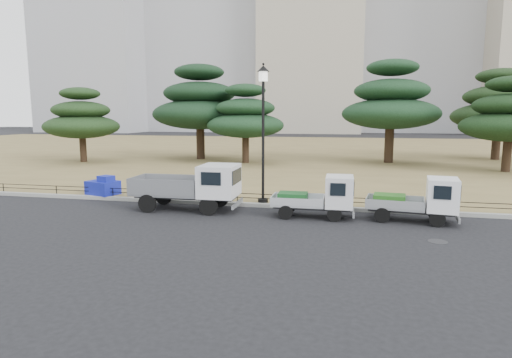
% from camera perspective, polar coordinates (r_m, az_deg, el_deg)
% --- Properties ---
extents(ground, '(220.00, 220.00, 0.00)m').
position_cam_1_polar(ground, '(15.92, -1.54, -5.68)').
color(ground, black).
extents(lawn, '(120.00, 56.00, 0.15)m').
position_cam_1_polar(lawn, '(45.89, 7.65, 3.66)').
color(lawn, olive).
rests_on(lawn, ground).
extents(curb, '(120.00, 0.25, 0.16)m').
position_cam_1_polar(curb, '(18.37, 0.40, -3.49)').
color(curb, gray).
rests_on(curb, ground).
extents(truck_large, '(4.41, 1.84, 1.91)m').
position_cam_1_polar(truck_large, '(17.80, -8.53, -0.76)').
color(truck_large, black).
rests_on(truck_large, ground).
extents(truck_kei_front, '(3.09, 1.37, 1.63)m').
position_cam_1_polar(truck_kei_front, '(16.55, 8.41, -2.35)').
color(truck_kei_front, black).
rests_on(truck_kei_front, ground).
extents(truck_kei_rear, '(3.30, 1.72, 1.66)m').
position_cam_1_polar(truck_kei_rear, '(16.81, 20.88, -2.59)').
color(truck_kei_rear, black).
rests_on(truck_kei_rear, ground).
extents(street_lamp, '(0.52, 0.52, 5.80)m').
position_cam_1_polar(street_lamp, '(18.24, 0.96, 9.04)').
color(street_lamp, black).
rests_on(street_lamp, lawn).
extents(pipe_fence, '(38.00, 0.04, 0.40)m').
position_cam_1_polar(pipe_fence, '(18.44, 0.50, -2.31)').
color(pipe_fence, black).
rests_on(pipe_fence, lawn).
extents(tarp_pile, '(1.62, 1.38, 0.92)m').
position_cam_1_polar(tarp_pile, '(21.65, -19.71, -0.98)').
color(tarp_pile, '#1621AD').
rests_on(tarp_pile, lawn).
extents(manhole, '(0.60, 0.60, 0.01)m').
position_cam_1_polar(manhole, '(14.59, 23.08, -7.68)').
color(manhole, '#2D2D30').
rests_on(manhole, ground).
extents(pine_west_far, '(5.88, 5.88, 5.94)m').
position_cam_1_polar(pine_west_far, '(37.24, -22.26, 7.39)').
color(pine_west_far, black).
rests_on(pine_west_far, lawn).
extents(pine_west_near, '(8.00, 8.00, 8.00)m').
position_cam_1_polar(pine_west_near, '(37.19, -7.50, 9.77)').
color(pine_west_near, black).
rests_on(pine_west_near, lawn).
extents(pine_center_left, '(6.07, 6.07, 6.17)m').
position_cam_1_polar(pine_center_left, '(33.82, -1.41, 8.19)').
color(pine_center_left, black).
rests_on(pine_center_left, lawn).
extents(pine_center_right, '(7.57, 7.57, 8.03)m').
position_cam_1_polar(pine_center_right, '(35.62, 17.55, 9.58)').
color(pine_center_right, black).
rests_on(pine_center_right, lawn).
extents(pine_east_near, '(6.22, 6.22, 6.28)m').
position_cam_1_polar(pine_east_near, '(32.93, 30.77, 7.12)').
color(pine_east_near, black).
rests_on(pine_east_near, lawn).
extents(pine_east_far, '(7.56, 7.56, 7.59)m').
position_cam_1_polar(pine_east_far, '(41.63, 29.67, 8.29)').
color(pine_east_far, black).
rests_on(pine_east_far, lawn).
extents(tower_center_left, '(22.00, 20.00, 55.00)m').
position_cam_1_polar(tower_center_left, '(103.09, 7.68, 21.68)').
color(tower_center_left, '#AAA08C').
rests_on(tower_center_left, ground).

